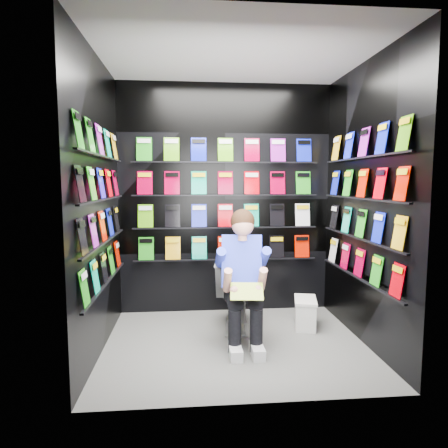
{
  "coord_description": "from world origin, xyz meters",
  "views": [
    {
      "loc": [
        -0.43,
        -3.54,
        1.51
      ],
      "look_at": [
        -0.09,
        0.15,
        1.11
      ],
      "focal_mm": 32.0,
      "sensor_mm": 36.0,
      "label": 1
    }
  ],
  "objects": [
    {
      "name": "toilet",
      "position": [
        0.06,
        0.45,
        0.37
      ],
      "size": [
        0.51,
        0.8,
        0.73
      ],
      "primitive_type": "imported",
      "rotation": [
        0.0,
        0.0,
        3.02
      ],
      "color": "silver",
      "rests_on": "floor"
    },
    {
      "name": "wall_back",
      "position": [
        0.0,
        1.0,
        1.3
      ],
      "size": [
        2.4,
        0.04,
        2.6
      ],
      "primitive_type": "cube",
      "color": "black",
      "rests_on": "floor"
    },
    {
      "name": "wall_right",
      "position": [
        1.2,
        0.0,
        1.3
      ],
      "size": [
        0.04,
        2.0,
        2.6
      ],
      "primitive_type": "cube",
      "color": "black",
      "rests_on": "floor"
    },
    {
      "name": "floor",
      "position": [
        0.0,
        0.0,
        0.0
      ],
      "size": [
        2.4,
        2.4,
        0.0
      ],
      "primitive_type": "plane",
      "color": "#5A5A57",
      "rests_on": "ground"
    },
    {
      "name": "longbox_lid",
      "position": [
        0.77,
        0.37,
        0.29
      ],
      "size": [
        0.3,
        0.42,
        0.03
      ],
      "primitive_type": "cube",
      "rotation": [
        0.0,
        0.0,
        -0.24
      ],
      "color": "white",
      "rests_on": "longbox"
    },
    {
      "name": "ceiling",
      "position": [
        0.0,
        0.0,
        2.6
      ],
      "size": [
        2.4,
        2.4,
        0.0
      ],
      "primitive_type": "plane",
      "color": "white",
      "rests_on": "floor"
    },
    {
      "name": "wall_front",
      "position": [
        0.0,
        -1.0,
        1.3
      ],
      "size": [
        2.4,
        0.04,
        2.6
      ],
      "primitive_type": "cube",
      "color": "black",
      "rests_on": "floor"
    },
    {
      "name": "comics_left",
      "position": [
        -1.17,
        0.0,
        1.31
      ],
      "size": [
        0.06,
        1.7,
        1.37
      ],
      "primitive_type": null,
      "color": "red",
      "rests_on": "wall_left"
    },
    {
      "name": "comics_right",
      "position": [
        1.17,
        0.0,
        1.31
      ],
      "size": [
        0.06,
        1.7,
        1.37
      ],
      "primitive_type": null,
      "color": "red",
      "rests_on": "wall_right"
    },
    {
      "name": "longbox",
      "position": [
        0.77,
        0.37,
        0.14
      ],
      "size": [
        0.28,
        0.4,
        0.27
      ],
      "primitive_type": "cube",
      "rotation": [
        0.0,
        0.0,
        -0.24
      ],
      "color": "white",
      "rests_on": "floor"
    },
    {
      "name": "held_comic",
      "position": [
        0.06,
        -0.28,
        0.58
      ],
      "size": [
        0.29,
        0.19,
        0.12
      ],
      "primitive_type": "cube",
      "rotation": [
        -0.96,
        0.0,
        -0.12
      ],
      "color": "#269820",
      "rests_on": "reader"
    },
    {
      "name": "wall_left",
      "position": [
        -1.2,
        0.0,
        1.3
      ],
      "size": [
        0.04,
        2.0,
        2.6
      ],
      "primitive_type": "cube",
      "color": "black",
      "rests_on": "floor"
    },
    {
      "name": "reader",
      "position": [
        0.06,
        0.07,
        0.75
      ],
      "size": [
        0.58,
        0.78,
        1.34
      ],
      "primitive_type": null,
      "rotation": [
        0.0,
        0.0,
        -0.12
      ],
      "color": "blue",
      "rests_on": "toilet"
    },
    {
      "name": "comics_back",
      "position": [
        0.0,
        0.97,
        1.31
      ],
      "size": [
        2.1,
        0.06,
        1.37
      ],
      "primitive_type": null,
      "color": "red",
      "rests_on": "wall_back"
    }
  ]
}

